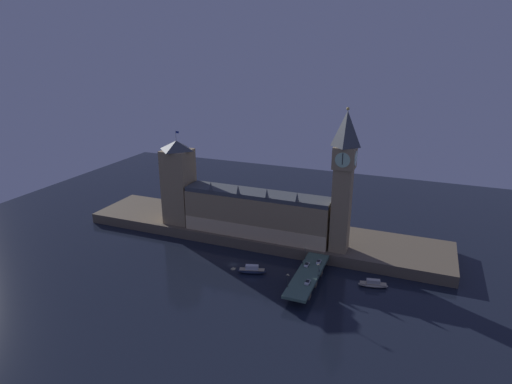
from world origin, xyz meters
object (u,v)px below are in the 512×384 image
Objects in this scene: car_northbound_lead at (307,265)px; pedestrian_far_rail at (303,263)px; street_lamp_near at (288,279)px; street_lamp_mid at (319,268)px; boat_upstream at (252,270)px; pedestrian_mid_walk at (319,270)px; victoria_tower at (179,182)px; car_southbound_trail at (319,262)px; boat_downstream at (373,284)px; clock_tower at (343,178)px; street_lamp_far at (305,251)px; car_southbound_lead at (308,282)px.

pedestrian_far_rail is at bearing 159.66° from car_northbound_lead.
street_lamp_near is 1.02× the size of street_lamp_mid.
car_northbound_lead reaches higher than boat_upstream.
pedestrian_mid_walk is at bearing 95.52° from street_lamp_mid.
victoria_tower is 14.42× the size of car_southbound_trail.
pedestrian_far_rail is at bearing 140.10° from street_lamp_mid.
pedestrian_mid_walk reaches higher than boat_downstream.
clock_tower is 11.11× the size of street_lamp_far.
pedestrian_mid_walk is at bearing -73.92° from car_southbound_trail.
car_northbound_lead is 11.37m from street_lamp_mid.
victoria_tower is at bearing 151.16° from boat_upstream.
car_southbound_trail is at bearing 174.20° from boat_downstream.
pedestrian_far_rail is at bearing 19.13° from boat_upstream.
street_lamp_far is 29.10m from boat_upstream.
car_northbound_lead is 1.05× the size of car_southbound_trail.
pedestrian_mid_walk is at bearing 79.29° from car_southbound_lead.
street_lamp_near is 0.97× the size of street_lamp_far.
pedestrian_far_rail is at bearing 112.98° from car_southbound_lead.
street_lamp_near is at bearing -29.75° from victoria_tower.
street_lamp_far is at bearing 164.88° from car_southbound_trail.
pedestrian_mid_walk is 21.68m from street_lamp_near.
street_lamp_far is at bearing 93.69° from pedestrian_far_rail.
victoria_tower is 101.65m from street_lamp_near.
clock_tower is at bearing 73.00° from street_lamp_near.
clock_tower reaches higher than car_southbound_trail.
pedestrian_far_rail is 0.12× the size of boat_downstream.
car_southbound_lead is 9.82m from street_lamp_mid.
boat_downstream is (34.99, 1.30, -5.29)m from pedestrian_far_rail.
car_southbound_trail is 0.27× the size of boat_downstream.
victoria_tower is 91.07m from street_lamp_far.
street_lamp_far is (-7.74, 23.51, 3.54)m from car_southbound_lead.
boat_downstream is (27.65, -2.81, -5.09)m from car_southbound_trail.
clock_tower is 5.22× the size of boat_downstream.
boat_upstream is (-33.93, -4.00, -4.99)m from pedestrian_mid_walk.
street_lamp_far is 0.47× the size of boat_downstream.
street_lamp_near is at bearing -145.26° from boat_downstream.
pedestrian_mid_walk is 10.72m from pedestrian_far_rail.
clock_tower is at bearing 81.08° from car_southbound_lead.
victoria_tower is 8.64× the size of street_lamp_near.
pedestrian_far_rail is 26.04m from boat_upstream.
pedestrian_mid_walk is 34.53m from boat_upstream.
pedestrian_mid_walk is 26.36m from boat_downstream.
boat_downstream is at bearing -5.80° from car_southbound_trail.
street_lamp_near is (-10.19, -18.86, 3.27)m from pedestrian_mid_walk.
pedestrian_far_rail reaches higher than car_southbound_trail.
street_lamp_far is (86.18, -19.81, -21.76)m from victoria_tower.
street_lamp_mid is (2.85, 8.79, 3.33)m from car_southbound_lead.
pedestrian_far_rail is 0.12× the size of boat_upstream.
car_southbound_trail is (-6.26, -18.46, -39.97)m from clock_tower.
car_southbound_trail is 28.25m from boat_downstream.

